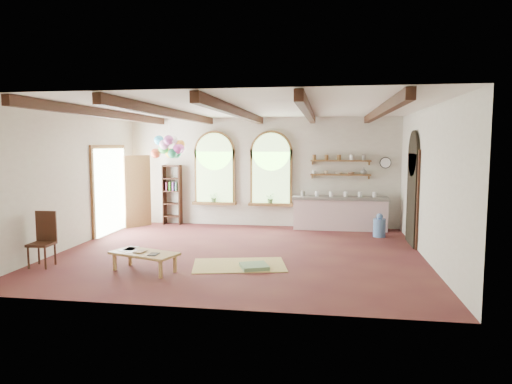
% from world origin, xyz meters
% --- Properties ---
extents(floor, '(8.00, 8.00, 0.00)m').
position_xyz_m(floor, '(0.00, 0.00, 0.00)').
color(floor, brown).
rests_on(floor, ground).
extents(ceiling_beams, '(6.20, 6.80, 0.18)m').
position_xyz_m(ceiling_beams, '(0.00, 0.00, 3.10)').
color(ceiling_beams, '#361B11').
rests_on(ceiling_beams, ceiling).
extents(window_left, '(1.30, 0.28, 2.20)m').
position_xyz_m(window_left, '(-1.40, 3.43, 1.63)').
color(window_left, brown).
rests_on(window_left, floor).
extents(window_right, '(1.30, 0.28, 2.20)m').
position_xyz_m(window_right, '(0.30, 3.43, 1.63)').
color(window_right, brown).
rests_on(window_right, floor).
extents(left_doorway, '(0.10, 1.90, 2.50)m').
position_xyz_m(left_doorway, '(-3.95, 1.80, 1.15)').
color(left_doorway, brown).
rests_on(left_doorway, floor).
extents(right_doorway, '(0.10, 1.30, 2.40)m').
position_xyz_m(right_doorway, '(3.95, 1.50, 1.10)').
color(right_doorway, black).
rests_on(right_doorway, floor).
extents(kitchen_counter, '(2.68, 0.62, 0.94)m').
position_xyz_m(kitchen_counter, '(2.30, 3.20, 0.48)').
color(kitchen_counter, beige).
rests_on(kitchen_counter, floor).
extents(wall_shelf_lower, '(1.70, 0.24, 0.04)m').
position_xyz_m(wall_shelf_lower, '(2.30, 3.38, 1.55)').
color(wall_shelf_lower, brown).
rests_on(wall_shelf_lower, wall_back).
extents(wall_shelf_upper, '(1.70, 0.24, 0.04)m').
position_xyz_m(wall_shelf_upper, '(2.30, 3.38, 1.95)').
color(wall_shelf_upper, brown).
rests_on(wall_shelf_upper, wall_back).
extents(wall_clock, '(0.32, 0.04, 0.32)m').
position_xyz_m(wall_clock, '(3.55, 3.45, 1.90)').
color(wall_clock, black).
rests_on(wall_clock, wall_back).
extents(bookshelf, '(0.53, 0.32, 1.80)m').
position_xyz_m(bookshelf, '(-2.70, 3.32, 0.90)').
color(bookshelf, '#361B11').
rests_on(bookshelf, floor).
extents(coffee_table, '(1.42, 0.98, 0.37)m').
position_xyz_m(coffee_table, '(-1.51, -1.74, 0.33)').
color(coffee_table, '#AB854E').
rests_on(coffee_table, floor).
extents(side_chair, '(0.45, 0.45, 1.09)m').
position_xyz_m(side_chair, '(-3.65, -1.71, 0.31)').
color(side_chair, '#361B11').
rests_on(side_chair, floor).
extents(floor_mat, '(2.03, 1.50, 0.02)m').
position_xyz_m(floor_mat, '(0.20, -1.06, 0.01)').
color(floor_mat, tan).
rests_on(floor_mat, floor).
extents(floor_cushion, '(0.66, 0.66, 0.09)m').
position_xyz_m(floor_cushion, '(0.54, -1.26, 0.04)').
color(floor_cushion, '#66895E').
rests_on(floor_cushion, floor).
extents(water_jug_a, '(0.31, 0.31, 0.60)m').
position_xyz_m(water_jug_a, '(3.10, 3.20, 0.26)').
color(water_jug_a, '#567FB9').
rests_on(water_jug_a, floor).
extents(water_jug_b, '(0.32, 0.32, 0.62)m').
position_xyz_m(water_jug_b, '(3.30, 2.30, 0.27)').
color(water_jug_b, '#567FB9').
rests_on(water_jug_b, floor).
extents(balloon_cluster, '(0.87, 0.94, 1.16)m').
position_xyz_m(balloon_cluster, '(-2.41, 2.30, 2.33)').
color(balloon_cluster, silver).
rests_on(balloon_cluster, floor).
extents(table_book, '(0.23, 0.29, 0.02)m').
position_xyz_m(table_book, '(-1.68, -1.74, 0.38)').
color(table_book, olive).
rests_on(table_book, coffee_table).
extents(tablet, '(0.17, 0.24, 0.01)m').
position_xyz_m(tablet, '(-1.27, -1.89, 0.38)').
color(tablet, black).
rests_on(tablet, coffee_table).
extents(potted_plant_left, '(0.27, 0.23, 0.30)m').
position_xyz_m(potted_plant_left, '(-1.40, 3.32, 0.85)').
color(potted_plant_left, '#598C4C').
rests_on(potted_plant_left, window_left).
extents(potted_plant_right, '(0.27, 0.23, 0.30)m').
position_xyz_m(potted_plant_right, '(0.30, 3.32, 0.85)').
color(potted_plant_right, '#598C4C').
rests_on(potted_plant_right, window_right).
extents(shelf_cup_a, '(0.12, 0.10, 0.10)m').
position_xyz_m(shelf_cup_a, '(1.55, 3.38, 1.62)').
color(shelf_cup_a, white).
rests_on(shelf_cup_a, wall_shelf_lower).
extents(shelf_cup_b, '(0.10, 0.10, 0.09)m').
position_xyz_m(shelf_cup_b, '(1.90, 3.38, 1.62)').
color(shelf_cup_b, beige).
rests_on(shelf_cup_b, wall_shelf_lower).
extents(shelf_bowl_a, '(0.22, 0.22, 0.05)m').
position_xyz_m(shelf_bowl_a, '(2.25, 3.38, 1.60)').
color(shelf_bowl_a, beige).
rests_on(shelf_bowl_a, wall_shelf_lower).
extents(shelf_bowl_b, '(0.20, 0.20, 0.06)m').
position_xyz_m(shelf_bowl_b, '(2.60, 3.38, 1.60)').
color(shelf_bowl_b, '#8C664C').
rests_on(shelf_bowl_b, wall_shelf_lower).
extents(shelf_vase, '(0.18, 0.18, 0.19)m').
position_xyz_m(shelf_vase, '(2.95, 3.38, 1.67)').
color(shelf_vase, slate).
rests_on(shelf_vase, wall_shelf_lower).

